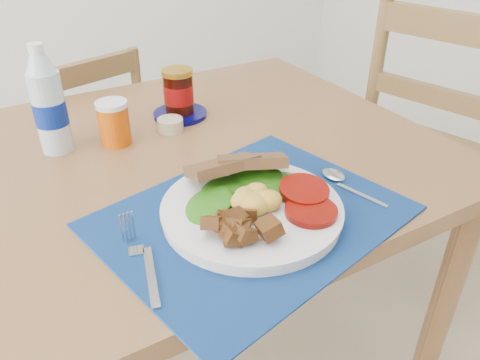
# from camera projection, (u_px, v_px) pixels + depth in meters

# --- Properties ---
(table) EXTENTS (1.40, 0.90, 0.75)m
(table) POSITION_uv_depth(u_px,v_px,m) (120.00, 202.00, 1.00)
(table) COLOR brown
(table) RESTS_ON ground
(chair_far) EXTENTS (0.45, 0.44, 1.00)m
(chair_far) POSITION_uv_depth(u_px,v_px,m) (88.00, 143.00, 1.55)
(chair_far) COLOR brown
(chair_far) RESTS_ON ground
(chair_end) EXTENTS (0.53, 0.54, 1.19)m
(chair_end) POSITION_uv_depth(u_px,v_px,m) (443.00, 134.00, 1.42)
(chair_end) COLOR brown
(chair_end) RESTS_ON ground
(placemat) EXTENTS (0.57, 0.49, 0.00)m
(placemat) POSITION_uv_depth(u_px,v_px,m) (252.00, 216.00, 0.81)
(placemat) COLOR black
(placemat) RESTS_ON table
(breakfast_plate) EXTENTS (0.31, 0.31, 0.07)m
(breakfast_plate) POSITION_uv_depth(u_px,v_px,m) (250.00, 207.00, 0.79)
(breakfast_plate) COLOR silver
(breakfast_plate) RESTS_ON placemat
(fork) EXTENTS (0.05, 0.18, 0.00)m
(fork) POSITION_uv_depth(u_px,v_px,m) (142.00, 260.00, 0.71)
(fork) COLOR #B2B5BA
(fork) RESTS_ON placemat
(spoon) EXTENTS (0.04, 0.16, 0.00)m
(spoon) POSITION_uv_depth(u_px,v_px,m) (343.00, 182.00, 0.89)
(spoon) COLOR #B2B5BA
(spoon) RESTS_ON placemat
(water_bottle) EXTENTS (0.07, 0.07, 0.23)m
(water_bottle) POSITION_uv_depth(u_px,v_px,m) (49.00, 106.00, 0.97)
(water_bottle) COLOR #ADBFCC
(water_bottle) RESTS_ON table
(juice_glass) EXTENTS (0.07, 0.07, 0.09)m
(juice_glass) POSITION_uv_depth(u_px,v_px,m) (114.00, 124.00, 1.02)
(juice_glass) COLOR #C04805
(juice_glass) RESTS_ON table
(ramekin) EXTENTS (0.06, 0.06, 0.03)m
(ramekin) POSITION_uv_depth(u_px,v_px,m) (170.00, 125.00, 1.09)
(ramekin) COLOR tan
(ramekin) RESTS_ON table
(jam_on_saucer) EXTENTS (0.13, 0.13, 0.12)m
(jam_on_saucer) POSITION_uv_depth(u_px,v_px,m) (179.00, 96.00, 1.14)
(jam_on_saucer) COLOR #050449
(jam_on_saucer) RESTS_ON table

